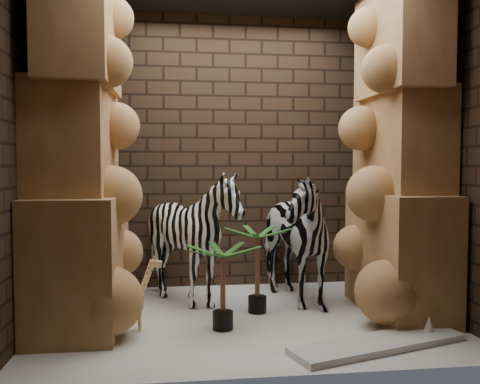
{
  "coord_description": "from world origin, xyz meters",
  "views": [
    {
      "loc": [
        -0.6,
        -4.35,
        1.35
      ],
      "look_at": [
        -0.02,
        0.15,
        1.11
      ],
      "focal_mm": 37.76,
      "sensor_mm": 36.0,
      "label": 1
    }
  ],
  "objects": [
    {
      "name": "wall_front",
      "position": [
        0.0,
        -1.25,
        1.5
      ],
      "size": [
        3.5,
        0.0,
        3.5
      ],
      "primitive_type": "plane",
      "rotation": [
        -1.57,
        0.0,
        0.0
      ],
      "color": "black",
      "rests_on": "ground"
    },
    {
      "name": "wall_back",
      "position": [
        0.0,
        1.25,
        1.5
      ],
      "size": [
        3.5,
        0.0,
        3.5
      ],
      "primitive_type": "plane",
      "rotation": [
        1.57,
        0.0,
        0.0
      ],
      "color": "black",
      "rests_on": "ground"
    },
    {
      "name": "palm_back",
      "position": [
        -0.22,
        -0.28,
        0.35
      ],
      "size": [
        0.36,
        0.36,
        0.71
      ],
      "primitive_type": null,
      "color": "#144013",
      "rests_on": "floor"
    },
    {
      "name": "surfboard",
      "position": [
        0.89,
        -0.83,
        0.03
      ],
      "size": [
        1.45,
        0.75,
        0.05
      ],
      "primitive_type": "cube",
      "rotation": [
        0.0,
        0.0,
        0.3
      ],
      "color": "silver",
      "rests_on": "floor"
    },
    {
      "name": "palm_front",
      "position": [
        0.14,
        0.16,
        0.4
      ],
      "size": [
        0.36,
        0.36,
        0.8
      ],
      "primitive_type": null,
      "color": "#144013",
      "rests_on": "floor"
    },
    {
      "name": "rock_pillar_right",
      "position": [
        1.42,
        0.0,
        1.5
      ],
      "size": [
        0.58,
        1.25,
        3.0
      ],
      "primitive_type": null,
      "color": "tan",
      "rests_on": "floor"
    },
    {
      "name": "zebra_right",
      "position": [
        0.48,
        0.51,
        0.74
      ],
      "size": [
        0.96,
        1.38,
        1.48
      ],
      "primitive_type": "imported",
      "rotation": [
        0.0,
        0.0,
        0.25
      ],
      "color": "white",
      "rests_on": "floor"
    },
    {
      "name": "wall_left",
      "position": [
        -1.75,
        0.0,
        1.5
      ],
      "size": [
        0.0,
        3.0,
        3.0
      ],
      "primitive_type": "plane",
      "rotation": [
        1.57,
        0.0,
        1.57
      ],
      "color": "black",
      "rests_on": "ground"
    },
    {
      "name": "floor",
      "position": [
        0.0,
        0.0,
        0.0
      ],
      "size": [
        3.5,
        3.5,
        0.0
      ],
      "primitive_type": "plane",
      "color": "silver",
      "rests_on": "ground"
    },
    {
      "name": "wall_right",
      "position": [
        1.75,
        0.0,
        1.5
      ],
      "size": [
        0.0,
        3.0,
        3.0
      ],
      "primitive_type": "plane",
      "rotation": [
        1.57,
        0.0,
        -1.57
      ],
      "color": "black",
      "rests_on": "ground"
    },
    {
      "name": "rock_pillar_left",
      "position": [
        -1.4,
        0.0,
        1.5
      ],
      "size": [
        0.68,
        1.3,
        3.0
      ],
      "primitive_type": null,
      "color": "tan",
      "rests_on": "floor"
    },
    {
      "name": "giraffe_toy",
      "position": [
        -0.97,
        -0.24,
        0.31
      ],
      "size": [
        0.33,
        0.16,
        0.62
      ],
      "primitive_type": null,
      "rotation": [
        0.0,
        0.0,
        0.19
      ],
      "color": "#FFDD93",
      "rests_on": "floor"
    },
    {
      "name": "zebra_left",
      "position": [
        -0.44,
        0.49,
        0.59
      ],
      "size": [
        1.24,
        1.44,
        1.17
      ],
      "primitive_type": "imported",
      "rotation": [
        0.0,
        0.0,
        -0.16
      ],
      "color": "white",
      "rests_on": "floor"
    }
  ]
}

